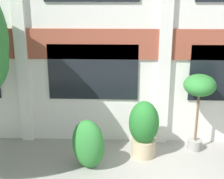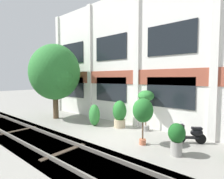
{
  "view_description": "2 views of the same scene",
  "coord_description": "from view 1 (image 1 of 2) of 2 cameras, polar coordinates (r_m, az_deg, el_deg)",
  "views": [
    {
      "loc": [
        -1.22,
        -6.55,
        4.54
      ],
      "look_at": [
        -1.49,
        0.84,
        2.24
      ],
      "focal_mm": 50.0,
      "sensor_mm": 36.0,
      "label": 1
    },
    {
      "loc": [
        5.83,
        -6.87,
        3.04
      ],
      "look_at": [
        -1.27,
        1.68,
        2.31
      ],
      "focal_mm": 28.0,
      "sensor_mm": 36.0,
      "label": 2
    }
  ],
  "objects": [
    {
      "name": "apartment_facade",
      "position": [
        9.44,
        9.87,
        15.51
      ],
      "size": [
        17.37,
        0.64,
        8.64
      ],
      "color": "silver",
      "rests_on": "ground"
    },
    {
      "name": "potted_plant_tall_urn",
      "position": [
        9.27,
        15.67,
        -0.33
      ],
      "size": [
        0.92,
        0.92,
        2.34
      ],
      "color": "gray",
      "rests_on": "ground"
    },
    {
      "name": "topiary_hedge",
      "position": [
        8.47,
        -4.37,
        -9.91
      ],
      "size": [
        1.2,
        1.13,
        1.36
      ],
      "primitive_type": "ellipsoid",
      "rotation": [
        0.0,
        0.0,
        2.53
      ],
      "color": "#2D7A33",
      "rests_on": "ground"
    },
    {
      "name": "potted_plant_fluted_column",
      "position": [
        8.98,
        5.82,
        -6.99
      ],
      "size": [
        0.86,
        0.86,
        1.66
      ],
      "color": "tan",
      "rests_on": "ground"
    }
  ]
}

